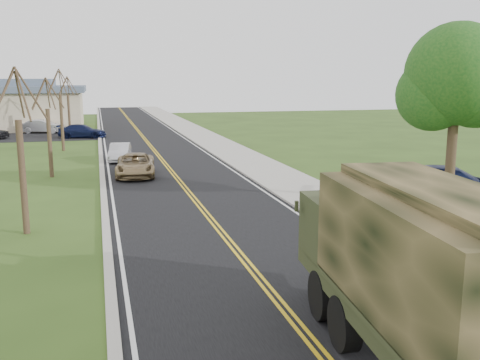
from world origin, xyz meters
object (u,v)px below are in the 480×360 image
object	(u,v)px
suv_champagne	(135,165)
pickup_navy	(451,183)
sedan_silver	(120,152)
military_truck	(420,263)

from	to	relation	value
suv_champagne	pickup_navy	bearing A→B (deg)	-30.36
suv_champagne	sedan_silver	size ratio (longest dim) A/B	1.27
suv_champagne	pickup_navy	distance (m)	17.28
suv_champagne	pickup_navy	size ratio (longest dim) A/B	0.88
military_truck	suv_champagne	world-z (taller)	military_truck
suv_champagne	military_truck	bearing A→B (deg)	-75.41
sedan_silver	military_truck	bearing A→B (deg)	-73.62
suv_champagne	sedan_silver	xyz separation A→B (m)	(-0.63, 6.16, -0.04)
suv_champagne	pickup_navy	world-z (taller)	pickup_navy
suv_champagne	pickup_navy	xyz separation A→B (m)	(14.06, -10.04, 0.12)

